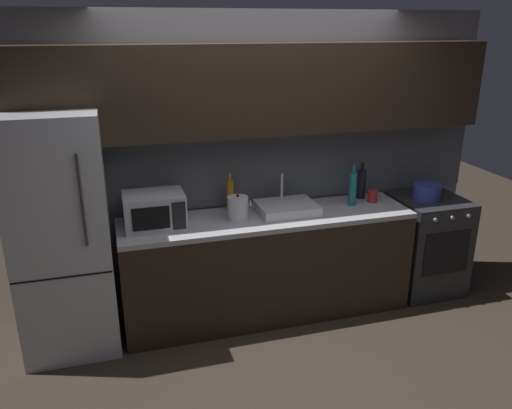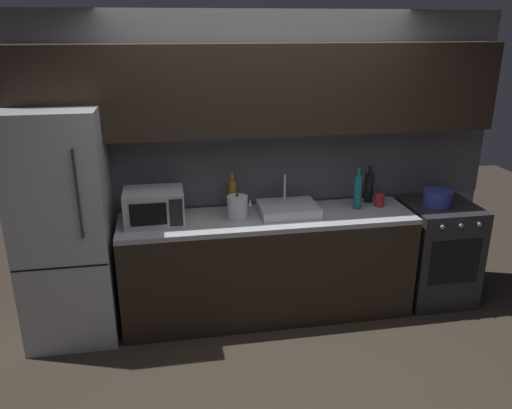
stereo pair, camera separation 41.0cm
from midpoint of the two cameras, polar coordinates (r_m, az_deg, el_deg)
The scene contains 13 objects.
ground_plane at distance 3.85m, azimuth 7.30°, elevation -18.86°, with size 10.00×10.00×0.00m, color #2D261E.
back_wall at distance 4.26m, azimuth 3.41°, elevation 8.24°, with size 4.16×0.44×2.50m.
counter_run at distance 4.34m, azimuth 4.04°, elevation -6.93°, with size 2.42×0.60×0.90m.
refrigerator at distance 4.08m, azimuth -18.02°, elevation -2.51°, with size 0.68×0.69×1.83m.
oven_range at distance 4.93m, azimuth 21.87°, elevation -5.02°, with size 0.60×0.62×0.90m.
microwave at distance 4.01m, azimuth -8.53°, elevation -0.29°, with size 0.46×0.35×0.27m.
sink_basin at distance 4.22m, azimuth 6.41°, elevation -0.54°, with size 0.48×0.38×0.30m.
kettle at distance 4.06m, azimuth 0.79°, elevation -0.39°, with size 0.20×0.17×0.21m.
wine_bottle_amber at distance 4.27m, azimuth 0.11°, elevation 1.11°, with size 0.06×0.06×0.32m.
wine_bottle_teal at distance 4.40m, azimuth 13.99°, elevation 1.36°, with size 0.07×0.07×0.36m.
wine_bottle_dark at distance 4.61m, azimuth 15.06°, elevation 1.86°, with size 0.08×0.08×0.33m.
mug_red at distance 4.54m, azimuth 16.21°, elevation 0.42°, with size 0.09×0.09×0.11m, color #A82323.
cooking_pot at distance 4.72m, azimuth 22.09°, elevation 0.66°, with size 0.25×0.25×0.14m.
Camera 2 is at (-0.79, -2.91, 2.38)m, focal length 35.63 mm.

